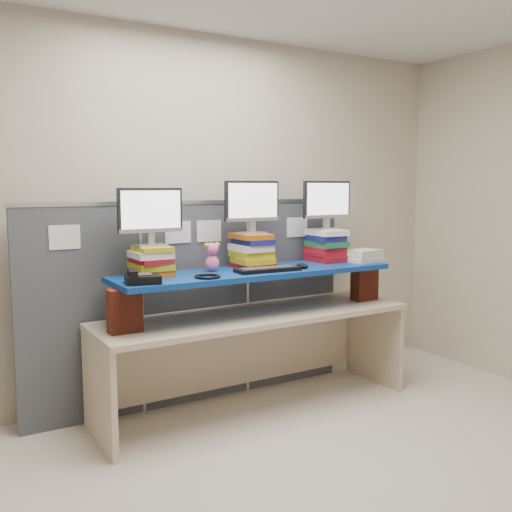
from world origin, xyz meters
TOP-DOWN VIEW (x-y plane):
  - room at (0.00, 0.00)m, footprint 5.00×4.00m
  - cubicle_partition at (-0.00, 1.78)m, footprint 2.60×0.06m
  - desk at (0.31, 1.41)m, footprint 2.37×0.72m
  - brick_pier_left at (-0.69, 1.34)m, footprint 0.21×0.11m
  - brick_pier_right at (1.30, 1.37)m, footprint 0.21×0.11m
  - blue_board at (0.31, 1.41)m, footprint 2.10×0.55m
  - book_stack_left at (-0.44, 1.52)m, footprint 0.25×0.30m
  - book_stack_center at (0.34, 1.53)m, footprint 0.26×0.32m
  - book_stack_right at (1.04, 1.53)m, footprint 0.26×0.31m
  - monitor_left at (-0.44, 1.52)m, footprint 0.45×0.13m
  - monitor_center at (0.34, 1.53)m, footprint 0.45×0.13m
  - monitor_right at (1.04, 1.53)m, footprint 0.45×0.13m
  - keyboard at (0.34, 1.29)m, footprint 0.48×0.18m
  - mouse at (0.64, 1.30)m, footprint 0.10×0.13m
  - desk_phone at (-0.60, 1.27)m, footprint 0.24×0.23m
  - headset at (-0.15, 1.25)m, footprint 0.18×0.18m
  - plush_toy at (0.00, 1.51)m, footprint 0.12×0.09m
  - binder_stack at (1.27, 1.36)m, footprint 0.29×0.24m

SIDE VIEW (x-z plane):
  - desk at x=0.31m, z-range 0.21..0.93m
  - cubicle_partition at x=0.00m, z-range 0.00..1.53m
  - brick_pier_left at x=-0.69m, z-range 0.72..1.00m
  - brick_pier_right at x=1.30m, z-range 0.72..1.00m
  - blue_board at x=0.31m, z-range 1.00..1.03m
  - headset at x=-0.15m, z-range 1.03..1.05m
  - keyboard at x=0.34m, z-range 1.03..1.06m
  - mouse at x=0.64m, z-range 1.03..1.07m
  - desk_phone at x=-0.60m, z-range 1.02..1.11m
  - binder_stack at x=1.27m, z-range 1.03..1.13m
  - book_stack_left at x=-0.44m, z-range 1.03..1.23m
  - plush_toy at x=0.00m, z-range 1.04..1.24m
  - book_stack_center at x=0.34m, z-range 1.03..1.28m
  - book_stack_right at x=1.04m, z-range 1.03..1.29m
  - room at x=0.00m, z-range 0.00..2.80m
  - monitor_left at x=-0.44m, z-range 1.26..1.65m
  - monitor_center at x=0.34m, z-range 1.31..1.70m
  - monitor_right at x=1.04m, z-range 1.31..1.70m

